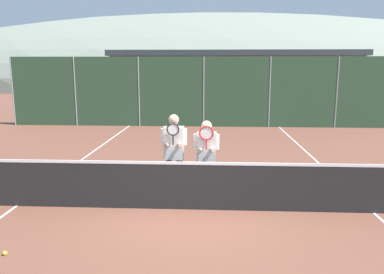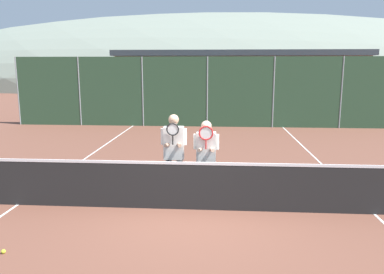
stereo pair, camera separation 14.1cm
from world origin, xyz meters
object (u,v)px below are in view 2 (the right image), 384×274
object	(u,v)px
car_left_of_center	(198,101)
tennis_ball_on_court	(3,251)
player_leftmost	(174,150)
car_far_left	(102,101)
player_center_left	(206,154)
car_center	(299,102)

from	to	relation	value
car_left_of_center	tennis_ball_on_court	xyz separation A→B (m)	(-2.13, -16.20, -0.91)
player_leftmost	car_far_left	xyz separation A→B (m)	(-5.70, 13.14, -0.14)
player_center_left	tennis_ball_on_court	bearing A→B (deg)	-139.70
car_left_of_center	car_center	bearing A→B (deg)	-1.03
player_leftmost	player_center_left	world-z (taller)	player_leftmost
car_left_of_center	tennis_ball_on_court	distance (m)	16.36
car_left_of_center	car_center	xyz separation A→B (m)	(5.61, -0.10, -0.02)
car_left_of_center	car_center	size ratio (longest dim) A/B	0.96
player_leftmost	tennis_ball_on_court	xyz separation A→B (m)	(-2.35, -2.62, -1.06)
car_center	player_center_left	bearing A→B (deg)	-109.17
player_center_left	car_left_of_center	size ratio (longest dim) A/B	0.38
car_far_left	car_center	xyz separation A→B (m)	(11.09, 0.34, -0.03)
player_leftmost	car_left_of_center	bearing A→B (deg)	90.91
player_center_left	tennis_ball_on_court	xyz separation A→B (m)	(-3.04, -2.58, -1.00)
car_far_left	car_center	size ratio (longest dim) A/B	0.95
car_center	tennis_ball_on_court	size ratio (longest dim) A/B	70.59
player_leftmost	car_center	xyz separation A→B (m)	(5.39, 13.48, -0.17)
player_leftmost	tennis_ball_on_court	world-z (taller)	player_leftmost
player_leftmost	tennis_ball_on_court	bearing A→B (deg)	-131.88
tennis_ball_on_court	player_center_left	bearing A→B (deg)	40.30
car_far_left	tennis_ball_on_court	world-z (taller)	car_far_left
car_left_of_center	tennis_ball_on_court	bearing A→B (deg)	-97.49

